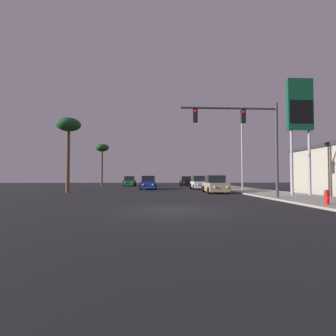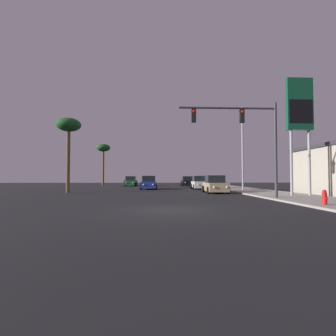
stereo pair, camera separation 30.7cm
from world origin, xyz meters
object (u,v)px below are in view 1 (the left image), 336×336
(car_green, at_px, (130,182))
(car_white, at_px, (199,183))
(palm_tree_near, at_px, (68,128))
(palm_tree_far, at_px, (102,150))
(car_tan, at_px, (215,185))
(street_lamp, at_px, (241,144))
(traffic_light_mast, at_px, (250,131))
(gas_station_sign, at_px, (300,111))
(car_blue, at_px, (148,183))
(car_black, at_px, (186,182))
(fire_hydrant, at_px, (327,197))

(car_green, xyz_separation_m, car_white, (9.86, -11.79, 0.00))
(car_white, height_order, palm_tree_near, palm_tree_near)
(car_white, xyz_separation_m, palm_tree_far, (-14.82, 13.03, 5.57))
(car_tan, xyz_separation_m, street_lamp, (3.50, 2.77, 4.36))
(traffic_light_mast, relative_size, gas_station_sign, 0.75)
(traffic_light_mast, xyz_separation_m, gas_station_sign, (4.70, 1.95, 1.92))
(gas_station_sign, bearing_deg, car_blue, 131.35)
(car_green, height_order, palm_tree_far, palm_tree_far)
(car_blue, relative_size, car_green, 0.99)
(car_black, relative_size, fire_hydrant, 5.67)
(street_lamp, bearing_deg, car_black, 102.39)
(car_blue, relative_size, palm_tree_far, 0.59)
(car_black, distance_m, car_white, 11.91)
(street_lamp, height_order, fire_hydrant, street_lamp)
(traffic_light_mast, bearing_deg, palm_tree_near, 149.97)
(street_lamp, relative_size, palm_tree_near, 1.22)
(car_blue, relative_size, car_tan, 0.99)
(car_white, relative_size, traffic_light_mast, 0.64)
(car_tan, bearing_deg, palm_tree_near, -3.28)
(fire_hydrant, bearing_deg, car_green, 111.82)
(car_green, distance_m, palm_tree_far, 7.56)
(car_black, xyz_separation_m, traffic_light_mast, (0.96, -27.52, 3.93))
(car_white, relative_size, street_lamp, 0.48)
(street_lamp, distance_m, gas_station_sign, 8.57)
(traffic_light_mast, relative_size, fire_hydrant, 8.85)
(car_green, xyz_separation_m, street_lamp, (13.46, -17.22, 4.36))
(street_lamp, xyz_separation_m, palm_tree_near, (-17.80, -1.53, 1.24))
(car_black, xyz_separation_m, fire_hydrant, (3.17, -32.12, -0.27))
(car_blue, bearing_deg, traffic_light_mast, 115.06)
(car_green, bearing_deg, palm_tree_far, -12.39)
(car_green, height_order, car_white, same)
(car_blue, relative_size, fire_hydrant, 5.67)
(car_black, bearing_deg, car_tan, 91.01)
(car_tan, xyz_separation_m, car_green, (-9.96, 19.99, 0.00))
(car_black, bearing_deg, palm_tree_near, 53.57)
(gas_station_sign, distance_m, palm_tree_near, 20.76)
(car_blue, xyz_separation_m, fire_hydrant, (9.42, -20.07, -0.27))
(car_tan, xyz_separation_m, traffic_light_mast, (0.64, -7.40, 3.93))
(car_green, bearing_deg, traffic_light_mast, 112.89)
(traffic_light_mast, bearing_deg, car_green, 111.15)
(car_black, xyz_separation_m, car_white, (0.22, -11.91, 0.00))
(car_green, distance_m, traffic_light_mast, 29.64)
(car_blue, bearing_deg, car_tan, 129.22)
(car_black, bearing_deg, car_white, 91.17)
(car_white, bearing_deg, fire_hydrant, 99.94)
(street_lamp, height_order, gas_station_sign, same)
(car_white, bearing_deg, palm_tree_far, -39.69)
(car_tan, xyz_separation_m, fire_hydrant, (2.85, -12.00, -0.27))
(car_green, distance_m, car_black, 9.64)
(car_blue, bearing_deg, car_black, -117.33)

